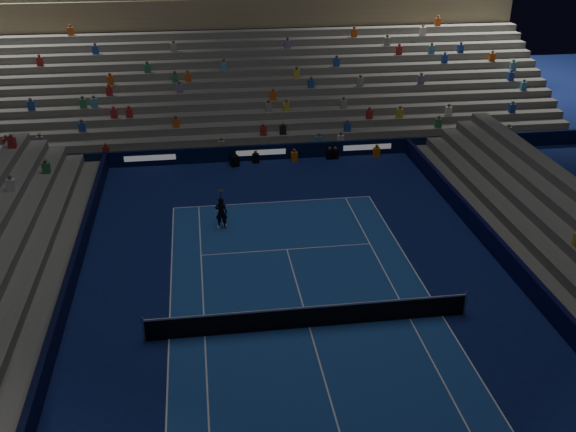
{
  "coord_description": "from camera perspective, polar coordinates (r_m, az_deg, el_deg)",
  "views": [
    {
      "loc": [
        -3.84,
        -21.06,
        15.38
      ],
      "look_at": [
        0.0,
        6.0,
        2.0
      ],
      "focal_mm": 40.99,
      "sensor_mm": 36.0,
      "label": 1
    }
  ],
  "objects": [
    {
      "name": "broadcast_camera",
      "position": [
        41.63,
        -4.68,
        4.81
      ],
      "size": [
        0.63,
        1.02,
        0.65
      ],
      "color": "black",
      "rests_on": "ground"
    },
    {
      "name": "court_surface",
      "position": [
        26.36,
        1.86,
        -9.62
      ],
      "size": [
        10.97,
        23.77,
        0.01
      ],
      "primitive_type": "cube",
      "color": "#1A4393",
      "rests_on": "ground"
    },
    {
      "name": "tennis_player",
      "position": [
        33.57,
        -5.8,
        0.29
      ],
      "size": [
        0.68,
        0.51,
        1.7
      ],
      "primitive_type": "imported",
      "rotation": [
        0.0,
        0.0,
        2.96
      ],
      "color": "black",
      "rests_on": "ground"
    },
    {
      "name": "sponsor_barrier_west",
      "position": [
        26.45,
        -19.65,
        -9.93
      ],
      "size": [
        0.25,
        37.0,
        1.0
      ],
      "primitive_type": "cube",
      "color": "black",
      "rests_on": "ground"
    },
    {
      "name": "sponsor_barrier_far",
      "position": [
        42.44,
        -2.39,
        5.54
      ],
      "size": [
        44.0,
        0.25,
        1.0
      ],
      "primitive_type": "cube",
      "color": "black",
      "rests_on": "ground"
    },
    {
      "name": "tennis_net",
      "position": [
        26.07,
        1.88,
        -8.73
      ],
      "size": [
        12.9,
        0.1,
        1.1
      ],
      "color": "#B2B2B7",
      "rests_on": "ground"
    },
    {
      "name": "sponsor_barrier_east",
      "position": [
        29.13,
        21.17,
        -6.62
      ],
      "size": [
        0.25,
        37.0,
        1.0
      ],
      "primitive_type": "cube",
      "color": "#080933",
      "rests_on": "ground"
    },
    {
      "name": "grandstand_main",
      "position": [
        50.56,
        -3.57,
        12.3
      ],
      "size": [
        44.0,
        15.2,
        11.2
      ],
      "color": "slate",
      "rests_on": "ground"
    },
    {
      "name": "ground",
      "position": [
        26.36,
        1.86,
        -9.63
      ],
      "size": [
        90.0,
        90.0,
        0.0
      ],
      "primitive_type": "plane",
      "color": "#0D1850",
      "rests_on": "ground"
    }
  ]
}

